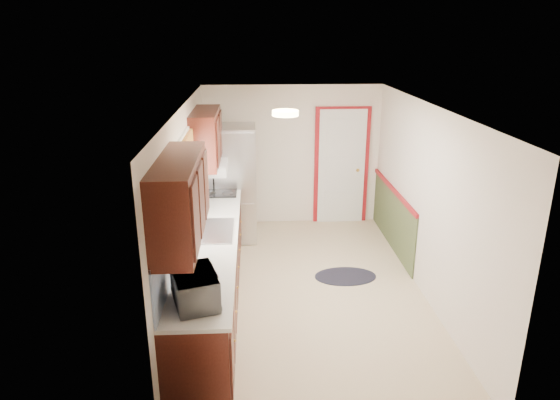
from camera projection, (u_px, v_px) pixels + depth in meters
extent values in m
cube|color=#C8B38D|center=(306.00, 289.00, 6.59)|extent=(3.20, 5.20, 0.12)
cube|color=white|center=(310.00, 107.00, 5.81)|extent=(3.20, 5.20, 0.12)
cube|color=silver|center=(292.00, 156.00, 8.56)|extent=(3.20, 0.10, 2.40)
cube|color=silver|center=(343.00, 311.00, 3.84)|extent=(3.20, 0.10, 2.40)
cube|color=silver|center=(187.00, 206.00, 6.12)|extent=(0.10, 5.20, 2.40)
cube|color=silver|center=(426.00, 202.00, 6.27)|extent=(0.10, 5.20, 2.40)
cube|color=#3E150E|center=(212.00, 271.00, 6.09)|extent=(0.60, 4.00, 0.90)
cube|color=silver|center=(211.00, 236.00, 5.94)|extent=(0.63, 4.00, 0.04)
cube|color=#5482CD|center=(184.00, 213.00, 5.83)|extent=(0.02, 4.00, 0.55)
cube|color=#3E150E|center=(180.00, 199.00, 4.42)|extent=(0.35, 1.40, 0.75)
cube|color=#3E150E|center=(206.00, 137.00, 6.97)|extent=(0.35, 1.20, 0.75)
cube|color=white|center=(184.00, 178.00, 5.80)|extent=(0.02, 1.00, 0.90)
cube|color=#C54825|center=(186.00, 148.00, 5.69)|extent=(0.05, 1.12, 0.24)
cube|color=#B7B7BC|center=(212.00, 231.00, 6.03)|extent=(0.52, 0.82, 0.02)
cube|color=white|center=(211.00, 167.00, 7.16)|extent=(0.45, 0.60, 0.15)
cube|color=maroon|center=(341.00, 167.00, 8.64)|extent=(0.94, 0.05, 2.08)
cube|color=white|center=(341.00, 167.00, 8.62)|extent=(0.80, 0.04, 2.00)
cube|color=#42502D|center=(392.00, 219.00, 7.79)|extent=(0.02, 2.30, 0.90)
cube|color=maroon|center=(394.00, 190.00, 7.64)|extent=(0.04, 2.30, 0.06)
cylinder|color=#FFD88C|center=(285.00, 113.00, 5.62)|extent=(0.30, 0.30, 0.06)
imported|color=white|center=(195.00, 285.00, 4.39)|extent=(0.44, 0.60, 0.37)
cube|color=#B7B7BC|center=(232.00, 183.00, 7.96)|extent=(0.78, 0.73, 1.85)
cylinder|color=black|center=(214.00, 197.00, 7.60)|extent=(0.02, 0.02, 1.29)
ellipsoid|color=black|center=(345.00, 276.00, 6.92)|extent=(0.87, 0.57, 0.01)
cube|color=black|center=(219.00, 191.00, 7.51)|extent=(0.53, 0.63, 0.02)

